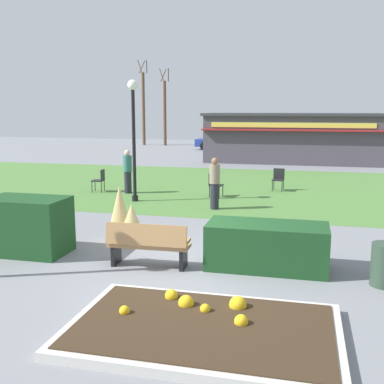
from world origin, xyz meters
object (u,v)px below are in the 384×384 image
at_px(cafe_chair_west, 278,178).
at_px(tree_left_bg, 165,112).
at_px(person_standing, 128,171).
at_px(lamppost_mid, 134,126).
at_px(cafe_chair_east, 100,179).
at_px(tree_right_bg, 143,107).
at_px(park_bench, 148,245).
at_px(food_kiosk, 291,137).
at_px(person_strolling, 215,183).
at_px(parked_car_east_slot, 355,144).
at_px(parked_car_west_slot, 222,142).
at_px(parked_car_center_slot, 286,143).
at_px(cafe_chair_center, 214,183).

relative_size(cafe_chair_west, tree_left_bg, 0.13).
bearing_deg(person_standing, lamppost_mid, 132.56).
bearing_deg(cafe_chair_east, tree_right_bg, 105.35).
height_order(park_bench, tree_right_bg, tree_right_bg).
height_order(food_kiosk, person_strolling, food_kiosk).
bearing_deg(person_strolling, tree_right_bg, 64.78).
bearing_deg(person_standing, parked_car_east_slot, -103.55).
distance_m(person_standing, parked_car_west_slot, 20.67).
height_order(person_strolling, parked_car_center_slot, person_strolling).
relative_size(park_bench, parked_car_center_slot, 0.40).
relative_size(lamppost_mid, food_kiosk, 0.40).
xyz_separation_m(park_bench, cafe_chair_west, (2.07, 10.04, 0.05)).
relative_size(parked_car_center_slot, tree_right_bg, 0.57).
height_order(food_kiosk, parked_car_east_slot, food_kiosk).
bearing_deg(cafe_chair_center, lamppost_mid, -150.74).
xyz_separation_m(cafe_chair_center, tree_right_bg, (-11.16, 23.97, 2.87)).
relative_size(park_bench, parked_car_east_slot, 0.40).
height_order(person_strolling, parked_car_east_slot, person_strolling).
bearing_deg(tree_right_bg, parked_car_east_slot, -10.34).
bearing_deg(person_strolling, lamppost_mid, 118.46).
bearing_deg(person_strolling, parked_car_center_slot, 37.56).
bearing_deg(tree_left_bg, cafe_chair_east, -79.22).
relative_size(park_bench, tree_left_bg, 0.25).
relative_size(person_strolling, parked_car_east_slot, 0.39).
xyz_separation_m(lamppost_mid, person_strolling, (3.01, -0.66, -1.80)).
bearing_deg(tree_left_bg, cafe_chair_west, -62.61).
bearing_deg(person_standing, food_kiosk, -101.16).
xyz_separation_m(cafe_chair_west, parked_car_west_slot, (-5.59, 18.72, 0.12)).
distance_m(cafe_chair_center, tree_right_bg, 26.59).
distance_m(cafe_chair_center, tree_left_bg, 25.75).
relative_size(park_bench, person_strolling, 1.01).
xyz_separation_m(food_kiosk, cafe_chair_west, (-0.13, -11.02, -0.98)).
xyz_separation_m(food_kiosk, parked_car_east_slot, (4.49, 7.69, -0.86)).
bearing_deg(parked_car_west_slot, person_standing, -90.21).
height_order(food_kiosk, cafe_chair_center, food_kiosk).
xyz_separation_m(cafe_chair_west, person_standing, (-5.66, -1.95, 0.33)).
height_order(lamppost_mid, cafe_chair_east, lamppost_mid).
xyz_separation_m(park_bench, person_standing, (-3.59, 8.10, 0.38)).
bearing_deg(parked_car_center_slot, tree_right_bg, 165.70).
bearing_deg(cafe_chair_center, parked_car_west_slot, 99.17).
height_order(park_bench, person_standing, person_standing).
relative_size(person_strolling, parked_car_west_slot, 0.40).
bearing_deg(lamppost_mid, cafe_chair_west, 35.19).
bearing_deg(cafe_chair_east, parked_car_east_slot, 60.96).
distance_m(cafe_chair_center, parked_car_west_slot, 20.95).
relative_size(cafe_chair_center, tree_right_bg, 0.12).
relative_size(parked_car_west_slot, tree_right_bg, 0.56).
distance_m(food_kiosk, parked_car_west_slot, 9.63).
relative_size(person_standing, parked_car_center_slot, 0.39).
distance_m(park_bench, tree_right_bg, 34.12).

